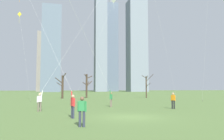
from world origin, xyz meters
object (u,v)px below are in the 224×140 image
distant_kite_low_near_trees_yellow (21,24)px  distant_kite_high_overhead_white (109,12)px  kite_flyer_midfield_center_orange (52,54)px  bystander_watching_nearby (41,99)px  bare_tree_leftmost (146,86)px  bare_tree_rightmost (62,86)px  bystander_strolling_midfield (82,110)px  kite_flyer_foreground_left_green (59,69)px  bystander_far_off_by_trees (173,100)px  kite_flyer_midfield_right_blue (104,83)px  bare_tree_right_of_center (87,85)px

distant_kite_low_near_trees_yellow → distant_kite_high_overhead_white: bearing=7.3°
distant_kite_high_overhead_white → kite_flyer_midfield_center_orange: bearing=-114.7°
bystander_watching_nearby → distant_kite_low_near_trees_yellow: 17.72m
bare_tree_leftmost → bare_tree_rightmost: bare_tree_rightmost is taller
bystander_strolling_midfield → distant_kite_high_overhead_white: distant_kite_high_overhead_white is taller
bare_tree_rightmost → kite_flyer_foreground_left_green: bearing=-91.4°
kite_flyer_midfield_center_orange → bare_tree_rightmost: bearing=87.5°
kite_flyer_midfield_center_orange → distant_kite_high_overhead_white: distant_kite_high_overhead_white is taller
bare_tree_leftmost → bare_tree_rightmost: size_ratio=0.99×
bystander_far_off_by_trees → bare_tree_leftmost: bare_tree_leftmost is taller
bystander_far_off_by_trees → distant_kite_low_near_trees_yellow: distant_kite_low_near_trees_yellow is taller
kite_flyer_foreground_left_green → bare_tree_rightmost: kite_flyer_foreground_left_green is taller
kite_flyer_midfield_right_blue → distant_kite_high_overhead_white: distant_kite_high_overhead_white is taller
kite_flyer_foreground_left_green → bare_tree_leftmost: size_ratio=3.80×
bystander_watching_nearby → distant_kite_high_overhead_white: size_ratio=0.09×
distant_kite_low_near_trees_yellow → bare_tree_leftmost: bearing=17.3°
kite_flyer_midfield_center_orange → bystander_far_off_by_trees: (11.89, 1.15, -4.10)m
kite_flyer_foreground_left_green → distant_kite_low_near_trees_yellow: bearing=111.8°
kite_flyer_midfield_right_blue → bare_tree_leftmost: bearing=58.9°
kite_flyer_foreground_left_green → bare_tree_right_of_center: 27.14m
distant_kite_high_overhead_white → bare_tree_leftmost: 17.37m
distant_kite_low_near_trees_yellow → bare_tree_leftmost: (24.35, 7.56, -9.78)m
bare_tree_leftmost → bare_tree_rightmost: (-17.54, 1.00, -0.11)m
bystander_far_off_by_trees → distant_kite_high_overhead_white: bearing=97.2°
kite_flyer_midfield_right_blue → kite_flyer_midfield_center_orange: 7.20m
kite_flyer_midfield_center_orange → bare_tree_leftmost: 32.27m
kite_flyer_midfield_right_blue → bare_tree_right_of_center: kite_flyer_midfield_right_blue is taller
bystander_strolling_midfield → bare_tree_right_of_center: size_ratio=0.32×
kite_flyer_midfield_right_blue → bystander_far_off_by_trees: 7.33m
bare_tree_rightmost → bystander_watching_nearby: bearing=-96.6°
kite_flyer_foreground_left_green → distant_kite_high_overhead_white: size_ratio=1.02×
distant_kite_high_overhead_white → bare_tree_right_of_center: (-3.07, 9.05, -13.41)m
bystander_far_off_by_trees → bare_tree_rightmost: size_ratio=0.32×
kite_flyer_midfield_center_orange → bare_tree_rightmost: size_ratio=3.33×
kite_flyer_midfield_center_orange → distant_kite_low_near_trees_yellow: kite_flyer_midfield_center_orange is taller
kite_flyer_foreground_left_green → bystander_watching_nearby: (-1.87, 2.76, -3.03)m
kite_flyer_midfield_right_blue → kite_flyer_foreground_left_green: 5.10m
bare_tree_leftmost → kite_flyer_midfield_right_blue: bearing=-121.1°
bare_tree_leftmost → bare_tree_rightmost: bearing=176.7°
kite_flyer_midfield_center_orange → bare_tree_rightmost: kite_flyer_midfield_center_orange is taller
bare_tree_right_of_center → bare_tree_leftmost: size_ratio=1.01×
kite_flyer_foreground_left_green → distant_kite_low_near_trees_yellow: kite_flyer_foreground_left_green is taller
kite_flyer_midfield_center_orange → bare_tree_right_of_center: kite_flyer_midfield_center_orange is taller
kite_flyer_midfield_center_orange → bare_tree_rightmost: (1.19, 27.17, -2.48)m
kite_flyer_foreground_left_green → bystander_watching_nearby: size_ratio=11.81×
bystander_far_off_by_trees → bystander_watching_nearby: same height
bystander_watching_nearby → distant_kite_low_near_trees_yellow: size_ratio=0.11×
kite_flyer_foreground_left_green → bystander_strolling_midfield: kite_flyer_foreground_left_green is taller
kite_flyer_midfield_center_orange → bystander_watching_nearby: 7.26m
distant_kite_high_overhead_white → bare_tree_right_of_center: 16.47m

